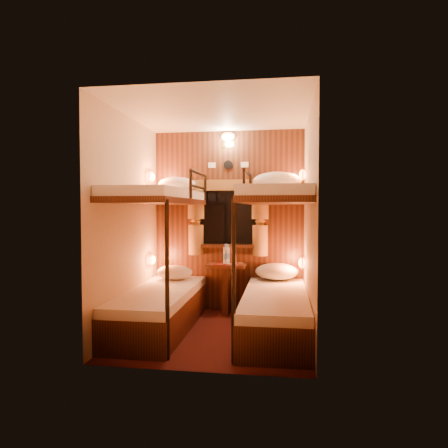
% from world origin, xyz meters
% --- Properties ---
extents(floor, '(2.10, 2.10, 0.00)m').
position_xyz_m(floor, '(0.00, 0.00, 0.00)').
color(floor, '#37140F').
rests_on(floor, ground).
extents(ceiling, '(2.10, 2.10, 0.00)m').
position_xyz_m(ceiling, '(0.00, 0.00, 2.40)').
color(ceiling, silver).
rests_on(ceiling, wall_back).
extents(wall_back, '(2.40, 0.00, 2.40)m').
position_xyz_m(wall_back, '(0.00, 1.05, 1.20)').
color(wall_back, '#C6B293').
rests_on(wall_back, floor).
extents(wall_front, '(2.40, 0.00, 2.40)m').
position_xyz_m(wall_front, '(0.00, -1.05, 1.20)').
color(wall_front, '#C6B293').
rests_on(wall_front, floor).
extents(wall_left, '(0.00, 2.40, 2.40)m').
position_xyz_m(wall_left, '(-1.00, 0.00, 1.20)').
color(wall_left, '#C6B293').
rests_on(wall_left, floor).
extents(wall_right, '(0.00, 2.40, 2.40)m').
position_xyz_m(wall_right, '(1.00, 0.00, 1.20)').
color(wall_right, '#C6B293').
rests_on(wall_right, floor).
extents(back_panel, '(2.00, 0.03, 2.40)m').
position_xyz_m(back_panel, '(0.00, 1.04, 1.20)').
color(back_panel, '#321D0E').
rests_on(back_panel, floor).
extents(bunk_left, '(0.72, 1.90, 1.82)m').
position_xyz_m(bunk_left, '(-0.65, 0.07, 0.56)').
color(bunk_left, '#321D0E').
rests_on(bunk_left, floor).
extents(bunk_right, '(0.72, 1.90, 1.82)m').
position_xyz_m(bunk_right, '(0.65, 0.07, 0.56)').
color(bunk_right, '#321D0E').
rests_on(bunk_right, floor).
extents(window, '(1.00, 0.12, 0.79)m').
position_xyz_m(window, '(0.00, 1.00, 1.18)').
color(window, black).
rests_on(window, back_panel).
extents(curtains, '(1.10, 0.22, 1.00)m').
position_xyz_m(curtains, '(0.00, 0.97, 1.26)').
color(curtains, olive).
rests_on(curtains, back_panel).
extents(back_fixtures, '(0.54, 0.09, 0.48)m').
position_xyz_m(back_fixtures, '(0.00, 1.00, 2.25)').
color(back_fixtures, black).
rests_on(back_fixtures, back_panel).
extents(reading_lamps, '(2.00, 0.20, 1.25)m').
position_xyz_m(reading_lamps, '(-0.00, 0.70, 1.24)').
color(reading_lamps, orange).
rests_on(reading_lamps, wall_left).
extents(table, '(0.50, 0.34, 0.66)m').
position_xyz_m(table, '(0.00, 0.85, 0.41)').
color(table, '#501F12').
rests_on(table, floor).
extents(bottle_left, '(0.07, 0.07, 0.26)m').
position_xyz_m(bottle_left, '(-0.00, 0.84, 0.76)').
color(bottle_left, '#99BFE5').
rests_on(bottle_left, table).
extents(bottle_right, '(0.07, 0.07, 0.25)m').
position_xyz_m(bottle_right, '(0.01, 0.88, 0.76)').
color(bottle_right, '#99BFE5').
rests_on(bottle_right, table).
extents(sachet_a, '(0.10, 0.09, 0.01)m').
position_xyz_m(sachet_a, '(0.06, 0.79, 0.65)').
color(sachet_a, silver).
rests_on(sachet_a, table).
extents(sachet_b, '(0.07, 0.06, 0.00)m').
position_xyz_m(sachet_b, '(0.17, 0.93, 0.65)').
color(sachet_b, silver).
rests_on(sachet_b, table).
extents(pillow_lower_left, '(0.46, 0.33, 0.18)m').
position_xyz_m(pillow_lower_left, '(-0.65, 0.69, 0.55)').
color(pillow_lower_left, silver).
rests_on(pillow_lower_left, bunk_left).
extents(pillow_lower_right, '(0.54, 0.39, 0.21)m').
position_xyz_m(pillow_lower_right, '(0.65, 0.84, 0.56)').
color(pillow_lower_right, silver).
rests_on(pillow_lower_right, bunk_right).
extents(pillow_upper_left, '(0.50, 0.36, 0.20)m').
position_xyz_m(pillow_upper_left, '(-0.65, 0.82, 1.68)').
color(pillow_upper_left, silver).
rests_on(pillow_upper_left, bunk_left).
extents(pillow_upper_right, '(0.61, 0.44, 0.24)m').
position_xyz_m(pillow_upper_right, '(0.65, 0.77, 1.71)').
color(pillow_upper_right, silver).
rests_on(pillow_upper_right, bunk_right).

